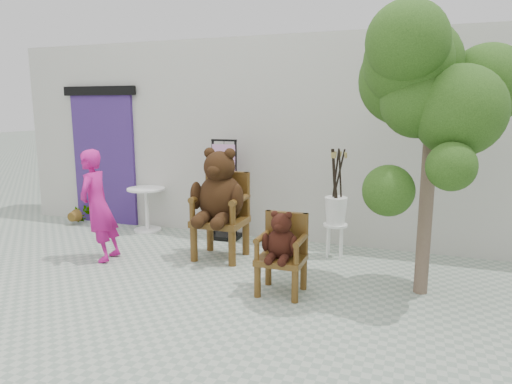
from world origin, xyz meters
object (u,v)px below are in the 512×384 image
(chair_big, at_px, (220,197))
(tree, at_px, (427,83))
(chair_small, at_px, (282,245))
(display_stand, at_px, (225,201))
(cafe_table, at_px, (147,204))
(person, at_px, (98,206))
(stool_bucket, at_px, (336,210))

(chair_big, height_order, tree, tree)
(chair_small, xyz_separation_m, tree, (1.34, 0.49, 1.68))
(chair_big, height_order, chair_small, chair_big)
(chair_small, height_order, display_stand, display_stand)
(cafe_table, bearing_deg, person, -81.30)
(chair_big, relative_size, chair_small, 1.62)
(tree, bearing_deg, stool_bucket, 138.63)
(tree, bearing_deg, chair_small, -159.91)
(chair_small, relative_size, display_stand, 0.60)
(person, relative_size, tree, 0.49)
(stool_bucket, bearing_deg, chair_small, -103.15)
(cafe_table, xyz_separation_m, display_stand, (1.37, 0.02, 0.14))
(cafe_table, relative_size, display_stand, 0.47)
(display_stand, relative_size, stool_bucket, 1.04)
(chair_big, distance_m, cafe_table, 1.91)
(cafe_table, distance_m, display_stand, 1.38)
(display_stand, distance_m, stool_bucket, 1.77)
(display_stand, bearing_deg, chair_small, -52.89)
(chair_small, distance_m, cafe_table, 3.25)
(person, distance_m, stool_bucket, 3.11)
(person, bearing_deg, tree, 84.84)
(person, height_order, tree, tree)
(person, xyz_separation_m, cafe_table, (-0.22, 1.44, -0.28))
(display_stand, height_order, stool_bucket, display_stand)
(chair_big, relative_size, display_stand, 0.97)
(chair_small, xyz_separation_m, display_stand, (-1.41, 1.70, 0.05))
(display_stand, relative_size, tree, 0.51)
(display_stand, height_order, tree, tree)
(chair_big, distance_m, display_stand, 0.94)
(person, relative_size, cafe_table, 2.05)
(chair_big, distance_m, chair_small, 1.42)
(person, bearing_deg, display_stand, 133.06)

